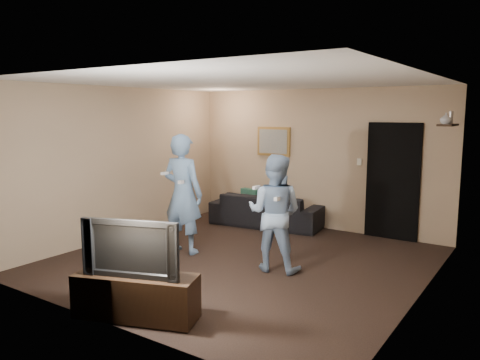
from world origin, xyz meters
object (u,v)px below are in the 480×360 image
Objects in this scene: sofa at (267,210)px; wii_player_right at (275,213)px; tv_console at (136,296)px; wii_player_left at (183,194)px; television at (134,247)px.

sofa is 1.32× the size of wii_player_right.
tv_console is 0.71× the size of wii_player_left.
tv_console is 0.81× the size of wii_player_right.
tv_console is at bearing -101.16° from wii_player_right.
wii_player_right reaches higher than tv_console.
sofa is 2.31m from wii_player_left.
tv_console is (0.95, -4.31, -0.06)m from sofa.
sofa is 2.00× the size of television.
television is at bearing 0.00° from tv_console.
wii_player_right is at bearing 58.95° from tv_console.
sofa is at bearing 122.96° from wii_player_right.
wii_player_left is 1.15× the size of wii_player_right.
television is (0.00, 0.00, 0.54)m from tv_console.
wii_player_left reaches higher than wii_player_right.
sofa is at bearing 84.89° from wii_player_left.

